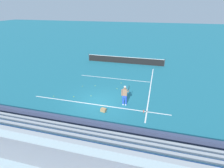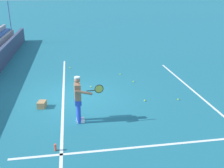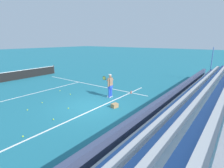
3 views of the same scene
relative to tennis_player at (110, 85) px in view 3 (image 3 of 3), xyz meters
The scene contains 17 objects.
ground_plane 2.39m from the tennis_player, behind, with size 160.00×160.00×0.00m, color #1E6B7F.
court_baseline_white 2.46m from the tennis_player, 164.27° to the right, with size 12.00×0.10×0.01m, color white.
court_sideline_white 4.41m from the tennis_player, 63.88° to the left, with size 0.10×12.00×0.01m, color white.
court_service_line_white 5.88m from the tennis_player, 112.32° to the left, with size 8.22×0.10×0.01m, color white.
back_wall_sponsor_board 4.81m from the tennis_player, 117.35° to the right, with size 26.66×0.25×1.10m.
bleacher_stand 6.86m from the tennis_player, 108.79° to the right, with size 25.32×3.20×3.40m.
tennis_player is the anchor object (origin of this frame).
ball_box_cardboard 2.17m from the tennis_player, 134.37° to the right, with size 0.40×0.30×0.26m, color #A87F51.
tennis_ball_on_baseline 6.62m from the tennis_player, behind, with size 0.07×0.07×0.07m, color #CCE533.
tennis_ball_toward_net 3.23m from the tennis_player, 115.37° to the left, with size 0.07×0.07×0.07m, color #CCE533.
tennis_ball_midcourt 3.47m from the tennis_player, 168.30° to the left, with size 0.07×0.07×0.07m, color #CCE533.
tennis_ball_stray_back 4.75m from the tennis_player, 141.96° to the left, with size 0.07×0.07×0.07m, color #CCE533.
tennis_ball_by_box 4.83m from the tennis_player, behind, with size 0.07×0.07×0.07m, color #CCE533.
tennis_ball_far_right 4.51m from the tennis_player, 105.93° to the left, with size 0.07×0.07×0.07m, color #CCE533.
tennis_ball_near_player 5.56m from the tennis_player, 153.62° to the left, with size 0.07×0.07×0.07m, color #CCE533.
water_bottle 2.01m from the tennis_player, 25.39° to the right, with size 0.07×0.07×0.22m, color #EA4C33.
tennis_net 11.59m from the tennis_player, 100.99° to the left, with size 11.09×0.09×1.07m.
Camera 3 is at (-7.44, -7.30, 4.08)m, focal length 28.00 mm.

